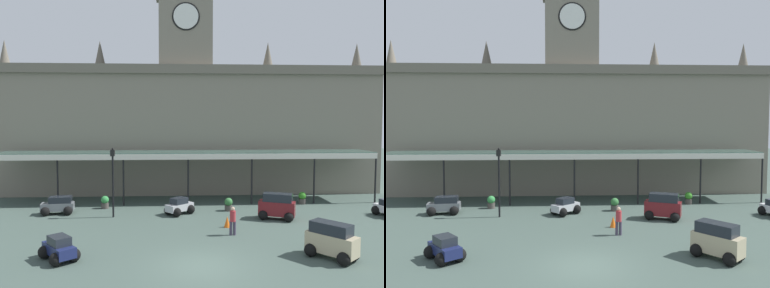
{
  "view_description": "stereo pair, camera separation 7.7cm",
  "coord_description": "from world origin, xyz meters",
  "views": [
    {
      "loc": [
        -1.35,
        -17.41,
        6.79
      ],
      "look_at": [
        0.0,
        7.35,
        5.2
      ],
      "focal_mm": 36.17,
      "sensor_mm": 36.0,
      "label": 1
    },
    {
      "loc": [
        -1.27,
        -17.41,
        6.79
      ],
      "look_at": [
        0.0,
        7.35,
        5.2
      ],
      "focal_mm": 36.17,
      "sensor_mm": 36.0,
      "label": 2
    }
  ],
  "objects": [
    {
      "name": "planter_near_kerb",
      "position": [
        2.9,
        10.72,
        0.49
      ],
      "size": [
        0.6,
        0.6,
        0.96
      ],
      "color": "#47423D",
      "rests_on": "ground"
    },
    {
      "name": "ground_plane",
      "position": [
        0.0,
        0.0,
        0.0
      ],
      "size": [
        140.0,
        140.0,
        0.0
      ],
      "primitive_type": "plane",
      "color": "#3D4E47"
    },
    {
      "name": "car_silver_sedan",
      "position": [
        -0.76,
        9.88,
        0.5
      ],
      "size": [
        2.23,
        2.2,
        1.19
      ],
      "color": "#B2B5BA",
      "rests_on": "ground"
    },
    {
      "name": "planter_by_canopy",
      "position": [
        9.16,
        12.72,
        0.49
      ],
      "size": [
        0.6,
        0.6,
        0.96
      ],
      "color": "#47423D",
      "rests_on": "ground"
    },
    {
      "name": "car_grey_estate",
      "position": [
        -9.43,
        10.37,
        0.56
      ],
      "size": [
        2.34,
        1.7,
        1.27
      ],
      "color": "slate",
      "rests_on": "ground"
    },
    {
      "name": "car_maroon_van",
      "position": [
        5.83,
        8.12,
        0.81
      ],
      "size": [
        2.58,
        2.17,
        1.77
      ],
      "color": "maroon",
      "rests_on": "ground"
    },
    {
      "name": "station_building",
      "position": [
        0.0,
        19.7,
        6.5
      ],
      "size": [
        35.47,
        6.63,
        19.49
      ],
      "color": "gray",
      "rests_on": "ground"
    },
    {
      "name": "pedestrian_near_entrance",
      "position": [
        2.25,
        4.7,
        0.91
      ],
      "size": [
        0.39,
        0.34,
        1.67
      ],
      "color": "#3F384C",
      "rests_on": "ground"
    },
    {
      "name": "entrance_canopy",
      "position": [
        0.0,
        14.16,
        3.97
      ],
      "size": [
        30.66,
        3.26,
        4.13
      ],
      "color": "#38564C",
      "rests_on": "ground"
    },
    {
      "name": "traffic_cone",
      "position": [
        2.17,
        6.38,
        0.35
      ],
      "size": [
        0.4,
        0.4,
        0.7
      ],
      "primitive_type": "cone",
      "color": "orange",
      "rests_on": "ground"
    },
    {
      "name": "victorian_lamppost",
      "position": [
        -5.37,
        9.3,
        3.01
      ],
      "size": [
        0.3,
        0.3,
        4.83
      ],
      "color": "black",
      "rests_on": "ground"
    },
    {
      "name": "car_navy_sedan",
      "position": [
        -6.76,
        1.15,
        0.5
      ],
      "size": [
        2.17,
        2.24,
        1.19
      ],
      "color": "#19214C",
      "rests_on": "ground"
    },
    {
      "name": "planter_forecourt_centre",
      "position": [
        -6.4,
        12.0,
        0.49
      ],
      "size": [
        0.6,
        0.6,
        0.96
      ],
      "color": "#47423D",
      "rests_on": "ground"
    },
    {
      "name": "car_beige_van",
      "position": [
        6.44,
        0.66,
        0.81
      ],
      "size": [
        2.46,
        2.56,
        1.77
      ],
      "color": "tan",
      "rests_on": "ground"
    }
  ]
}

